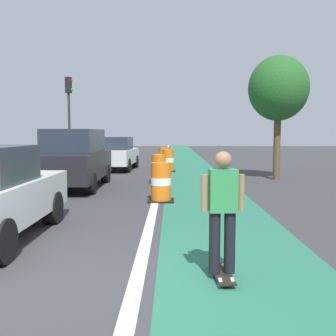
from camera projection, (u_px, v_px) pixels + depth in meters
ground_plane at (64, 286)px, 4.84m from camera, size 100.00×100.00×0.00m
bike_lane_strip at (195, 177)px, 16.76m from camera, size 2.50×80.00×0.01m
lane_divider_stripe at (161, 177)px, 16.78m from camera, size 0.20×80.00×0.01m
skateboarder_on_lane at (223, 211)px, 5.00m from camera, size 0.57×0.81×1.69m
parked_suv_second at (75, 158)px, 13.36m from camera, size 1.95×4.61×2.04m
parked_sedan_third at (115, 154)px, 19.72m from camera, size 2.11×4.20×1.70m
traffic_barrel_front at (161, 182)px, 10.74m from camera, size 0.73×0.73×1.09m
traffic_barrel_mid at (159, 169)px, 14.81m from camera, size 0.73×0.73×1.09m
traffic_barrel_back at (168, 161)px, 18.97m from camera, size 0.73×0.73×1.09m
traffic_barrel_far at (164, 157)px, 22.12m from camera, size 0.73×0.73×1.09m
traffic_light_corner at (69, 105)px, 22.19m from camera, size 0.41×0.32×5.10m
pedestrian_crossing at (46, 158)px, 15.96m from camera, size 0.34×0.20×1.61m
pedestrian_waiting at (75, 151)px, 22.48m from camera, size 0.34×0.20×1.61m
street_tree_sidewalk at (278, 89)px, 15.42m from camera, size 2.40×2.40×5.00m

